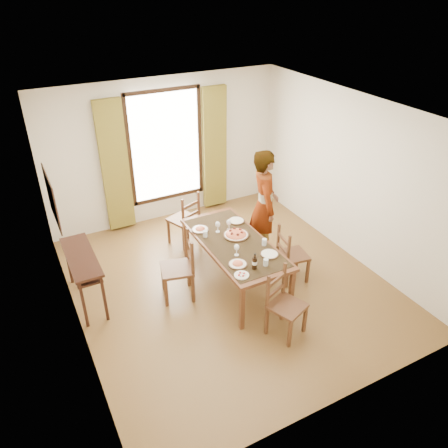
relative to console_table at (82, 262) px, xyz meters
name	(u,v)px	position (x,y,z in m)	size (l,w,h in m)	color
ground	(228,283)	(2.03, -0.60, -0.68)	(5.00, 5.00, 0.00)	brown
room_shell	(224,192)	(2.03, -0.47, 0.86)	(4.60, 5.10, 2.74)	beige
console_table	(82,262)	(0.00, 0.00, 0.00)	(0.38, 1.20, 0.80)	black
dining_table	(235,245)	(2.13, -0.63, 0.01)	(0.92, 2.01, 0.76)	brown
chair_west	(179,269)	(1.26, -0.53, -0.20)	(0.56, 0.56, 1.04)	#53381B
chair_north	(185,220)	(1.90, 0.78, -0.22)	(0.58, 0.58, 1.01)	#53381B
chair_south	(285,306)	(2.20, -1.88, -0.24)	(0.55, 0.55, 0.96)	#53381B
chair_east	(291,256)	(2.95, -0.95, -0.25)	(0.47, 0.47, 0.94)	#53381B
man	(264,205)	(2.93, -0.16, 0.27)	(0.67, 0.81, 1.90)	gray
plate_sw	(238,263)	(1.88, -1.16, 0.10)	(0.27, 0.27, 0.05)	silver
plate_se	(269,253)	(2.40, -1.16, 0.10)	(0.27, 0.27, 0.05)	silver
plate_nw	(200,228)	(1.81, -0.08, 0.10)	(0.27, 0.27, 0.05)	silver
plate_ne	(236,220)	(2.44, -0.11, 0.10)	(0.27, 0.27, 0.05)	silver
pasta_platter	(236,233)	(2.22, -0.49, 0.12)	(0.40, 0.40, 0.10)	#B02116
caprese_plate	(242,274)	(1.81, -1.40, 0.09)	(0.20, 0.20, 0.04)	silver
wine_glass_a	(237,250)	(1.98, -0.95, 0.16)	(0.08, 0.08, 0.18)	white
wine_glass_b	(229,225)	(2.21, -0.28, 0.16)	(0.08, 0.08, 0.18)	white
wine_glass_c	(218,227)	(2.03, -0.26, 0.16)	(0.08, 0.08, 0.18)	white
tumbler_a	(264,242)	(2.47, -0.91, 0.12)	(0.07, 0.07, 0.10)	silver
tumbler_b	(205,234)	(1.80, -0.29, 0.12)	(0.07, 0.07, 0.10)	silver
tumbler_c	(266,262)	(2.21, -1.35, 0.12)	(0.07, 0.07, 0.10)	silver
wine_bottle	(255,261)	(2.04, -1.35, 0.20)	(0.07, 0.07, 0.25)	black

